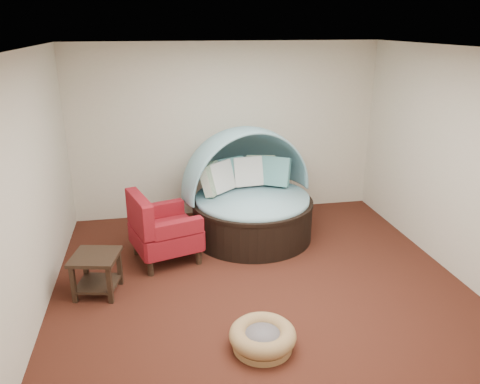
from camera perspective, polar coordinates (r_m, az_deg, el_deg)
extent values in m
plane|color=#481E14|center=(5.90, 2.50, -11.27)|extent=(5.00, 5.00, 0.00)
plane|color=beige|center=(7.68, -1.66, 7.47)|extent=(5.00, 0.00, 5.00)
plane|color=beige|center=(3.15, 13.63, -12.26)|extent=(5.00, 0.00, 5.00)
plane|color=beige|center=(5.33, -24.38, 0.03)|extent=(0.00, 5.00, 5.00)
plane|color=beige|center=(6.36, 25.22, 2.93)|extent=(0.00, 5.00, 5.00)
plane|color=white|center=(5.06, 3.00, 17.03)|extent=(5.00, 5.00, 0.00)
cylinder|color=black|center=(7.03, 1.49, -3.41)|extent=(2.15, 2.15, 0.54)
cylinder|color=black|center=(6.92, 1.51, -1.20)|extent=(2.18, 2.18, 0.05)
cylinder|color=#9DD3DE|center=(6.91, 1.51, -0.90)|extent=(2.03, 2.03, 0.12)
cube|color=#376948|center=(6.88, -3.47, 1.60)|extent=(0.45, 0.52, 0.47)
cube|color=silver|center=(6.97, -2.38, 1.87)|extent=(0.51, 0.49, 0.47)
cube|color=#5FA5A5|center=(7.17, -1.10, 2.40)|extent=(0.52, 0.41, 0.47)
cube|color=silver|center=(7.22, 0.96, 2.50)|extent=(0.47, 0.30, 0.47)
cube|color=#376948|center=(7.32, 2.53, 2.75)|extent=(0.50, 0.35, 0.47)
cube|color=#5FA5A5|center=(7.25, 4.30, 2.53)|extent=(0.52, 0.45, 0.47)
cylinder|color=brown|center=(4.90, 2.75, -18.10)|extent=(0.65, 0.65, 0.07)
torus|color=brown|center=(4.83, 2.77, -17.03)|extent=(0.74, 0.74, 0.17)
cylinder|color=slate|center=(4.85, 2.77, -17.25)|extent=(0.44, 0.44, 0.10)
cylinder|color=black|center=(6.16, -10.84, -9.12)|extent=(0.10, 0.10, 0.20)
cylinder|color=black|center=(6.73, -12.53, -6.61)|extent=(0.10, 0.10, 0.20)
cylinder|color=black|center=(6.35, -5.04, -7.89)|extent=(0.10, 0.10, 0.20)
cylinder|color=black|center=(6.91, -7.19, -5.57)|extent=(0.10, 0.10, 0.20)
cube|color=maroon|center=(6.42, -9.02, -5.30)|extent=(1.04, 1.04, 0.29)
cube|color=maroon|center=(6.18, -12.13, -2.60)|extent=(0.39, 0.84, 0.49)
cube|color=maroon|center=(6.03, -7.54, -4.40)|extent=(0.68, 0.32, 0.20)
cube|color=maroon|center=(6.65, -9.67, -2.14)|extent=(0.68, 0.32, 0.20)
cube|color=black|center=(5.76, -17.25, -7.55)|extent=(0.62, 0.62, 0.04)
cube|color=black|center=(5.93, -16.90, -10.61)|extent=(0.55, 0.55, 0.03)
cube|color=black|center=(5.78, -19.65, -10.60)|extent=(0.06, 0.06, 0.46)
cube|color=black|center=(6.12, -18.29, -8.65)|extent=(0.06, 0.06, 0.46)
cube|color=black|center=(5.64, -15.60, -10.89)|extent=(0.06, 0.06, 0.46)
cube|color=black|center=(5.99, -14.47, -8.87)|extent=(0.06, 0.06, 0.46)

